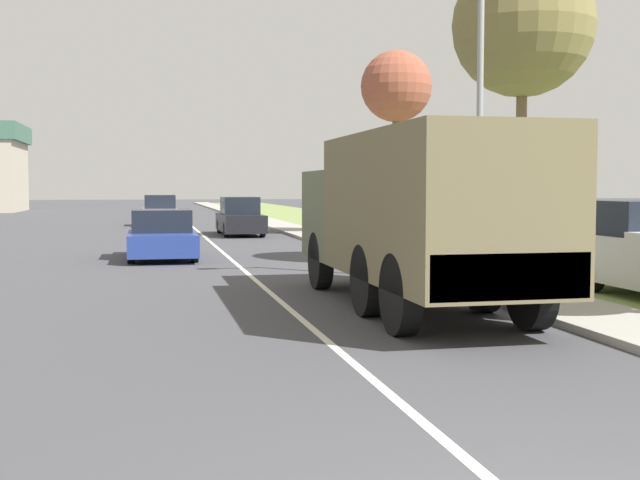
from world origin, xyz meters
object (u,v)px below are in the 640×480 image
Objects in this scene: military_truck at (414,212)px; car_second_ahead at (240,218)px; car_nearest_ahead at (162,236)px; car_third_ahead at (160,212)px; lamp_post at (470,102)px.

military_truck reaches higher than car_second_ahead.
car_nearest_ahead is 19.88m from car_third_ahead.
car_second_ahead is at bearing 72.04° from car_nearest_ahead.
lamp_post is (2.91, -18.34, 3.19)m from car_second_ahead.
car_third_ahead is at bearing 102.78° from lamp_post.
car_third_ahead is at bearing 89.16° from car_nearest_ahead.
car_third_ahead is at bearing 97.00° from military_truck.
military_truck is 11.52m from car_nearest_ahead.
car_second_ahead is (-0.49, 21.72, -0.92)m from military_truck.
car_third_ahead is (-3.27, 8.90, 0.00)m from car_second_ahead.
military_truck is 21.74m from car_second_ahead.
military_truck is 1.84× the size of car_nearest_ahead.
military_truck is 4.74m from lamp_post.
military_truck is 30.86m from car_third_ahead.
lamp_post reaches higher than military_truck.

